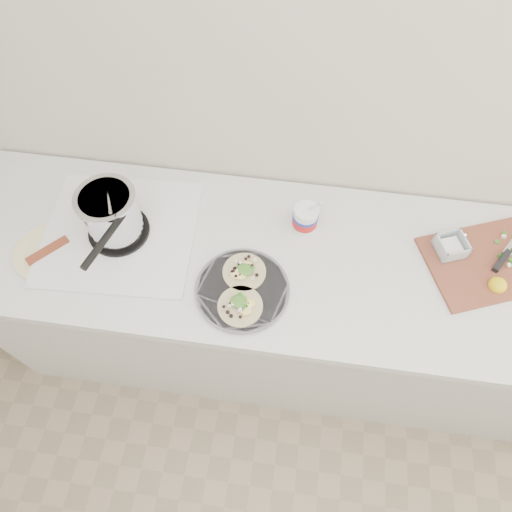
# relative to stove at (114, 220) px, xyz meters

# --- Properties ---
(counter) EXTENTS (2.44, 0.66, 0.90)m
(counter) POSITION_rel_stove_xyz_m (0.63, 0.00, -0.53)
(counter) COLOR silver
(counter) RESTS_ON ground
(stove) EXTENTS (0.53, 0.50, 0.25)m
(stove) POSITION_rel_stove_xyz_m (0.00, 0.00, 0.00)
(stove) COLOR silver
(stove) RESTS_ON counter
(taco_plate) EXTENTS (0.30, 0.30, 0.04)m
(taco_plate) POSITION_rel_stove_xyz_m (0.45, -0.16, -0.06)
(taco_plate) COLOR #5E5C64
(taco_plate) RESTS_ON counter
(tub) EXTENTS (0.09, 0.09, 0.20)m
(tub) POSITION_rel_stove_xyz_m (0.63, 0.12, -0.02)
(tub) COLOR white
(tub) RESTS_ON counter
(cutboard) EXTENTS (0.49, 0.42, 0.07)m
(cutboard) POSITION_rel_stove_xyz_m (1.24, 0.07, -0.07)
(cutboard) COLOR brown
(cutboard) RESTS_ON counter
(bacon_plate) EXTENTS (0.23, 0.23, 0.02)m
(bacon_plate) POSITION_rel_stove_xyz_m (-0.22, -0.11, -0.07)
(bacon_plate) COLOR beige
(bacon_plate) RESTS_ON counter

